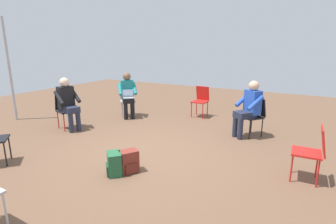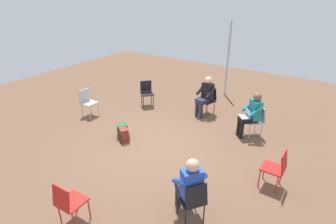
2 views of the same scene
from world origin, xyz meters
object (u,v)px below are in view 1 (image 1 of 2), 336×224
(chair_south, at_px, (201,99))
(person_with_laptop, at_px, (128,93))
(chair_southwest, at_px, (254,114))
(backpack_by_empty_chair, at_px, (114,165))
(chair_southeast, at_px, (127,98))
(backpack_near_laptop_user, at_px, (129,163))
(person_in_black, at_px, (68,101))
(person_in_blue, at_px, (249,106))
(chair_east, at_px, (66,108))
(chair_west, at_px, (313,150))

(chair_south, bearing_deg, person_with_laptop, 32.51)
(chair_southwest, bearing_deg, backpack_by_empty_chair, 100.04)
(chair_southeast, relative_size, backpack_near_laptop_user, 2.36)
(chair_south, bearing_deg, person_in_black, 50.60)
(chair_south, bearing_deg, person_in_blue, 146.48)
(chair_southeast, distance_m, backpack_near_laptop_user, 3.55)
(chair_east, xyz_separation_m, chair_southwest, (-4.11, -1.65, 0.00))
(chair_southwest, bearing_deg, backpack_near_laptop_user, 100.89)
(chair_east, relative_size, person_in_black, 0.69)
(chair_southeast, bearing_deg, person_in_black, 33.57)
(person_with_laptop, bearing_deg, chair_southeast, -90.00)
(person_in_blue, bearing_deg, chair_southeast, 34.36)
(backpack_near_laptop_user, xyz_separation_m, backpack_by_empty_chair, (0.14, 0.18, 0.00))
(person_in_blue, bearing_deg, chair_southwest, -90.00)
(person_with_laptop, xyz_separation_m, backpack_by_empty_chair, (-1.92, 2.85, -0.53))
(backpack_by_empty_chair, bearing_deg, backpack_near_laptop_user, -128.20)
(chair_southwest, relative_size, person_in_black, 0.69)
(chair_south, xyz_separation_m, chair_southwest, (-1.66, 0.96, 0.00))
(person_with_laptop, xyz_separation_m, person_in_black, (0.54, 1.59, 0.00))
(person_in_blue, height_order, backpack_by_empty_chair, person_in_blue)
(person_in_blue, xyz_separation_m, backpack_near_laptop_user, (1.25, 2.63, -0.54))
(person_with_laptop, height_order, person_in_black, same)
(backpack_near_laptop_user, bearing_deg, person_with_laptop, -52.29)
(chair_west, height_order, chair_southwest, same)
(person_with_laptop, relative_size, backpack_by_empty_chair, 3.44)
(chair_east, bearing_deg, person_in_black, 90.00)
(chair_east, relative_size, chair_west, 1.00)
(person_in_blue, xyz_separation_m, backpack_by_empty_chair, (1.40, 2.82, -0.54))
(chair_south, height_order, backpack_near_laptop_user, chair_south)
(chair_west, height_order, person_with_laptop, person_with_laptop)
(person_in_black, xyz_separation_m, backpack_by_empty_chair, (-2.45, 1.26, -0.54))
(chair_southwest, distance_m, backpack_by_empty_chair, 3.33)
(person_in_blue, relative_size, backpack_near_laptop_user, 3.44)
(chair_southwest, bearing_deg, chair_south, 6.99)
(backpack_by_empty_chair, bearing_deg, chair_south, -87.68)
(backpack_near_laptop_user, bearing_deg, chair_southeast, -52.05)
(backpack_by_empty_chair, bearing_deg, chair_southeast, -55.66)
(chair_south, height_order, chair_east, same)
(chair_southeast, xyz_separation_m, person_in_blue, (-3.43, 0.16, 0.20))
(chair_south, height_order, person_in_black, person_in_black)
(chair_west, distance_m, chair_southwest, 2.05)
(chair_south, bearing_deg, backpack_by_empty_chair, 93.79)
(chair_south, distance_m, chair_west, 3.87)
(chair_south, bearing_deg, backpack_near_laptop_user, 96.11)
(chair_southwest, xyz_separation_m, person_in_blue, (0.10, 0.13, 0.20))
(backpack_by_empty_chair, bearing_deg, chair_west, -154.61)
(backpack_near_laptop_user, relative_size, backpack_by_empty_chair, 1.00)
(chair_southeast, distance_m, chair_southwest, 3.53)
(chair_southwest, relative_size, backpack_by_empty_chair, 2.36)
(chair_south, distance_m, chair_east, 3.58)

